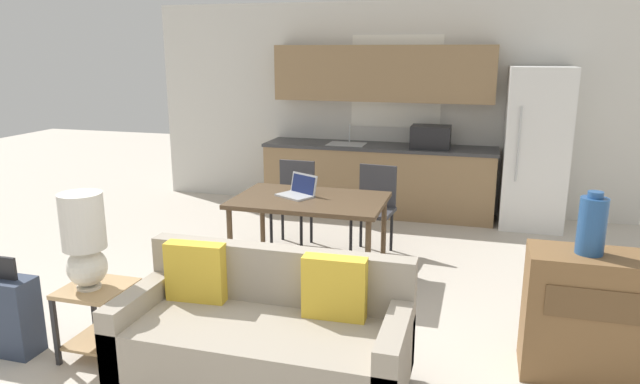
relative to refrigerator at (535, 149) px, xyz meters
The scene contains 13 objects.
wall_back 1.97m from the refrigerator, 168.27° to the left, with size 6.40×0.07×2.70m.
kitchen_counter 1.88m from the refrigerator, behind, with size 2.97×0.65×2.15m.
refrigerator is the anchor object (origin of this frame).
dining_table 3.12m from the refrigerator, 132.78° to the right, with size 1.38×0.91×0.77m.
couch 4.51m from the refrigerator, 114.60° to the right, with size 1.80×0.80×0.86m.
side_table 5.14m from the refrigerator, 127.43° to the right, with size 0.44×0.44×0.51m.
table_lamp 5.15m from the refrigerator, 127.48° to the right, with size 0.29×0.29×0.67m.
credenza 3.46m from the refrigerator, 86.31° to the right, with size 1.01×0.42×0.85m.
vase 3.41m from the refrigerator, 88.81° to the right, with size 0.17×0.17×0.40m.
dining_chair_far_left 2.96m from the refrigerator, 150.56° to the right, with size 0.43×0.43×0.92m.
dining_chair_far_right 2.24m from the refrigerator, 139.01° to the right, with size 0.46×0.46×0.92m.
laptop 3.15m from the refrigerator, 135.13° to the right, with size 0.40×0.38×0.20m.
suitcase 5.67m from the refrigerator, 131.76° to the right, with size 0.44×0.22×0.72m.
Camera 1 is at (1.26, -2.89, 2.09)m, focal length 32.00 mm.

